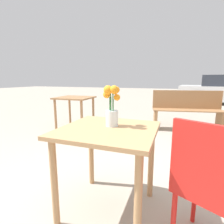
{
  "coord_description": "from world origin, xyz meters",
  "views": [
    {
      "loc": [
        0.49,
        -1.22,
        1.09
      ],
      "look_at": [
        0.01,
        0.06,
        0.83
      ],
      "focal_mm": 28.0,
      "sensor_mm": 36.0,
      "label": 1
    }
  ],
  "objects_px": {
    "cafe_chair": "(213,185)",
    "bench_near": "(187,109)",
    "flower_vase": "(112,107)",
    "table_front": "(108,143)",
    "table_back": "(75,103)"
  },
  "relations": [
    {
      "from": "bench_near",
      "to": "cafe_chair",
      "type": "bearing_deg",
      "value": -89.67
    },
    {
      "from": "bench_near",
      "to": "table_back",
      "type": "xyz_separation_m",
      "value": [
        -2.27,
        -0.86,
        0.13
      ]
    },
    {
      "from": "flower_vase",
      "to": "bench_near",
      "type": "distance_m",
      "value": 2.9
    },
    {
      "from": "bench_near",
      "to": "table_back",
      "type": "distance_m",
      "value": 2.43
    },
    {
      "from": "cafe_chair",
      "to": "bench_near",
      "type": "height_order",
      "value": "cafe_chair"
    },
    {
      "from": "table_front",
      "to": "flower_vase",
      "type": "distance_m",
      "value": 0.28
    },
    {
      "from": "flower_vase",
      "to": "cafe_chair",
      "type": "relative_size",
      "value": 0.38
    },
    {
      "from": "flower_vase",
      "to": "cafe_chair",
      "type": "distance_m",
      "value": 0.83
    },
    {
      "from": "bench_near",
      "to": "table_front",
      "type": "bearing_deg",
      "value": -103.67
    },
    {
      "from": "cafe_chair",
      "to": "bench_near",
      "type": "xyz_separation_m",
      "value": [
        -0.02,
        3.04,
        -0.05
      ]
    },
    {
      "from": "table_front",
      "to": "table_back",
      "type": "relative_size",
      "value": 0.97
    },
    {
      "from": "table_front",
      "to": "bench_near",
      "type": "bearing_deg",
      "value": 76.33
    },
    {
      "from": "flower_vase",
      "to": "table_back",
      "type": "xyz_separation_m",
      "value": [
        -1.59,
        1.93,
        -0.28
      ]
    },
    {
      "from": "table_front",
      "to": "bench_near",
      "type": "height_order",
      "value": "bench_near"
    },
    {
      "from": "table_front",
      "to": "bench_near",
      "type": "relative_size",
      "value": 0.5
    }
  ]
}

